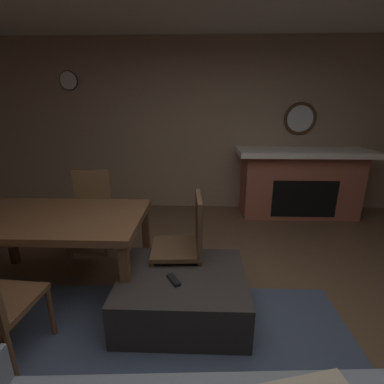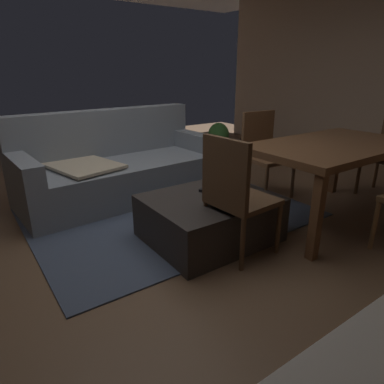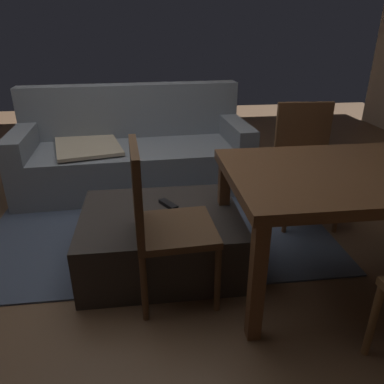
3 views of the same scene
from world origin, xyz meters
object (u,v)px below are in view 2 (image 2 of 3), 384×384
at_px(ottoman_coffee_table, 210,218).
at_px(dining_chair_west, 235,191).
at_px(couch, 118,168).
at_px(dining_table, 333,151).
at_px(potted_plant, 218,136).
at_px(tv_remote, 208,191).
at_px(dining_chair_north, 263,149).

relative_size(ottoman_coffee_table, dining_chair_west, 1.09).
xyz_separation_m(couch, dining_chair_west, (0.17, -1.74, 0.20)).
relative_size(dining_table, dining_chair_west, 1.72).
height_order(couch, potted_plant, couch).
distance_m(tv_remote, dining_chair_west, 0.44).
bearing_deg(dining_chair_north, ottoman_coffee_table, -155.26).
bearing_deg(potted_plant, tv_remote, -131.03).
xyz_separation_m(tv_remote, dining_table, (1.11, -0.41, 0.27)).
height_order(couch, dining_chair_north, couch).
bearing_deg(ottoman_coffee_table, dining_chair_north, 24.74).
relative_size(couch, ottoman_coffee_table, 2.18).
xyz_separation_m(couch, potted_plant, (2.17, 0.88, -0.01)).
xyz_separation_m(ottoman_coffee_table, dining_chair_north, (1.18, 0.54, 0.34)).
bearing_deg(dining_table, potted_plant, 72.90).
xyz_separation_m(couch, tv_remote, (0.25, -1.32, 0.06)).
bearing_deg(couch, dining_chair_west, -84.26).
distance_m(dining_chair_west, potted_plant, 3.29).
bearing_deg(dining_table, dining_chair_north, 89.57).
height_order(tv_remote, potted_plant, potted_plant).
distance_m(dining_table, dining_chair_west, 1.20).
bearing_deg(dining_chair_west, dining_table, 0.27).
distance_m(couch, dining_chair_west, 1.76).
bearing_deg(tv_remote, potted_plant, 18.40).
bearing_deg(tv_remote, ottoman_coffee_table, -152.18).
bearing_deg(tv_remote, dining_chair_north, -8.80).
bearing_deg(dining_table, dining_chair_west, -179.73).
bearing_deg(tv_remote, dining_table, -50.76).
bearing_deg(couch, dining_chair_north, -32.56).
height_order(tv_remote, dining_chair_north, dining_chair_north).
distance_m(tv_remote, dining_chair_north, 1.21).
xyz_separation_m(tv_remote, dining_chair_north, (1.12, 0.45, 0.14)).
xyz_separation_m(ottoman_coffee_table, tv_remote, (0.06, 0.10, 0.20)).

